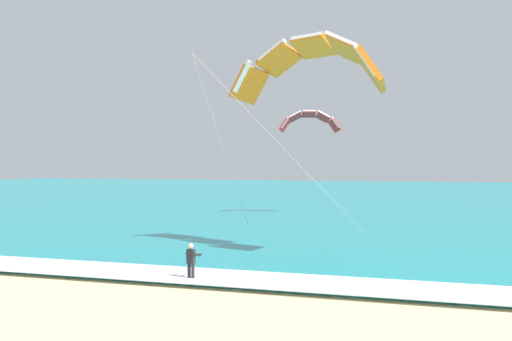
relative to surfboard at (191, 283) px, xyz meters
name	(u,v)px	position (x,y,z in m)	size (l,w,h in m)	color
sea	(334,195)	(-1.72, 59.54, 0.07)	(200.00, 120.00, 0.20)	teal
surf_foam	(159,273)	(-1.72, 0.54, 0.19)	(200.00, 3.03, 0.04)	white
surfboard	(191,283)	(0.00, 0.00, 0.00)	(0.74, 1.46, 0.09)	white
kitesurfer	(191,261)	(0.00, 0.02, 0.91)	(0.60, 0.59, 1.69)	#232328
kite_primary	(308,62)	(3.45, 8.40, 10.65)	(9.23, 10.25, 10.95)	orange
kite_distant	(309,119)	(-0.08, 28.46, 9.13)	(5.66, 2.85, 2.15)	red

